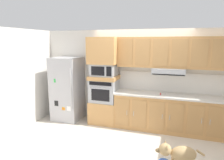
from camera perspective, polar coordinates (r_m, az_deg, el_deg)
name	(u,v)px	position (r m, az deg, el deg)	size (l,w,h in m)	color
ground_plane	(131,139)	(4.73, 5.59, -16.58)	(9.60, 9.60, 0.00)	beige
back_kitchen_wall	(141,77)	(5.37, 8.36, 0.83)	(6.20, 0.12, 2.50)	silver
side_panel_left	(26,78)	(5.58, -23.50, 0.41)	(0.12, 7.10, 2.50)	silver
refrigerator	(67,89)	(5.73, -12.75, -2.46)	(0.76, 0.73, 1.76)	#ADADB2
oven_base_cabinet	(104,111)	(5.51, -2.21, -9.05)	(0.74, 0.62, 0.60)	tan
built_in_oven	(104,90)	(5.33, -2.27, -2.98)	(0.70, 0.62, 0.60)	#A8AAAF
appliance_mid_shelf	(104,77)	(5.26, -2.29, 0.73)	(0.74, 0.62, 0.10)	tan
microwave	(104,70)	(5.22, -2.32, 2.99)	(0.64, 0.54, 0.32)	#A8AAAF
appliance_upper_cabinet	(104,51)	(5.18, -2.35, 8.48)	(0.74, 0.62, 0.68)	tan
lower_cabinet_run	(176,114)	(5.16, 17.82, -9.34)	(2.98, 0.63, 0.88)	tan
countertop_slab	(177,96)	(5.03, 18.13, -4.39)	(3.02, 0.64, 0.04)	beige
backsplash_panel	(177,83)	(5.25, 18.30, -0.74)	(3.02, 0.02, 0.50)	silver
upper_cabinet_with_hood	(179,54)	(4.99, 18.65, 7.16)	(2.98, 0.48, 0.88)	tan
screwdriver	(161,94)	(4.98, 13.90, -3.89)	(0.14, 0.12, 0.03)	red
dog	(179,154)	(3.53, 18.73, -19.62)	(0.77, 0.35, 0.62)	tan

